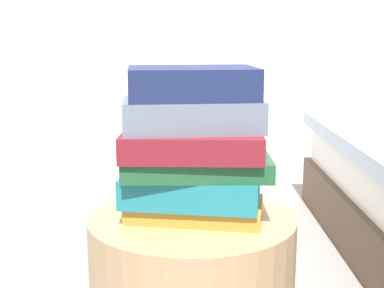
{
  "coord_description": "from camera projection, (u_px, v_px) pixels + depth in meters",
  "views": [
    {
      "loc": [
        0.03,
        -1.06,
        0.85
      ],
      "look_at": [
        0.0,
        0.0,
        0.63
      ],
      "focal_mm": 50.76,
      "sensor_mm": 36.0,
      "label": 1
    }
  ],
  "objects": [
    {
      "name": "book_ochre",
      "position": [
        196.0,
        208.0,
        1.11
      ],
      "size": [
        0.28,
        0.18,
        0.03
      ],
      "primitive_type": "cube",
      "rotation": [
        0.0,
        0.0,
        -0.12
      ],
      "color": "#B7842D",
      "rests_on": "side_table"
    },
    {
      "name": "book_teal",
      "position": [
        191.0,
        187.0,
        1.1
      ],
      "size": [
        0.29,
        0.2,
        0.06
      ],
      "primitive_type": "cube",
      "rotation": [
        0.0,
        0.0,
        -0.12
      ],
      "color": "#1E727F",
      "rests_on": "book_ochre"
    },
    {
      "name": "book_maroon",
      "position": [
        191.0,
        143.0,
        1.09
      ],
      "size": [
        0.27,
        0.2,
        0.05
      ],
      "primitive_type": "cube",
      "rotation": [
        0.0,
        0.0,
        0.01
      ],
      "color": "maroon",
      "rests_on": "book_forest"
    },
    {
      "name": "book_slate",
      "position": [
        194.0,
        114.0,
        1.08
      ],
      "size": [
        0.29,
        0.2,
        0.06
      ],
      "primitive_type": "cube",
      "rotation": [
        0.0,
        0.0,
        0.12
      ],
      "color": "slate",
      "rests_on": "book_maroon"
    },
    {
      "name": "book_forest",
      "position": [
        197.0,
        165.0,
        1.09
      ],
      "size": [
        0.3,
        0.17,
        0.04
      ],
      "primitive_type": "cube",
      "rotation": [
        0.0,
        0.0,
        0.03
      ],
      "color": "#1E512D",
      "rests_on": "book_teal"
    },
    {
      "name": "book_navy",
      "position": [
        195.0,
        83.0,
        1.07
      ],
      "size": [
        0.27,
        0.2,
        0.06
      ],
      "primitive_type": "cube",
      "rotation": [
        0.0,
        0.0,
        0.13
      ],
      "color": "#19234C",
      "rests_on": "book_slate"
    }
  ]
}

